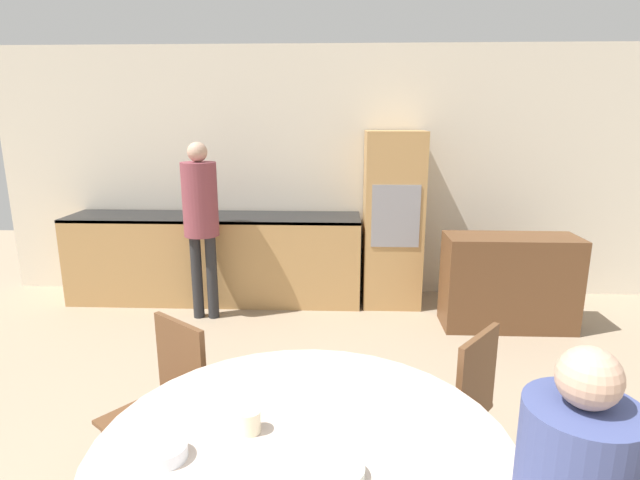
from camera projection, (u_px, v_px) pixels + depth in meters
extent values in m
cube|color=silver|center=(329.00, 174.00, 5.29)|extent=(7.03, 0.05, 2.60)
cube|color=tan|center=(216.00, 258.00, 5.21)|extent=(3.00, 0.60, 0.90)
cube|color=black|center=(214.00, 217.00, 5.11)|extent=(3.00, 0.60, 0.03)
cube|color=tan|center=(392.00, 219.00, 5.04)|extent=(0.57, 0.58, 1.76)
cube|color=gray|center=(396.00, 216.00, 4.74)|extent=(0.46, 0.01, 0.60)
cube|color=brown|center=(509.00, 282.00, 4.52)|extent=(1.16, 0.45, 0.86)
cylinder|color=beige|center=(303.00, 449.00, 1.73)|extent=(1.47, 1.47, 0.03)
cylinder|color=brown|center=(109.00, 463.00, 2.46)|extent=(0.04, 0.04, 0.44)
cylinder|color=brown|center=(165.00, 432.00, 2.70)|extent=(0.04, 0.04, 0.44)
cylinder|color=brown|center=(202.00, 457.00, 2.50)|extent=(0.04, 0.04, 0.44)
cube|color=brown|center=(152.00, 419.00, 2.43)|extent=(0.56, 0.56, 0.02)
cube|color=brown|center=(181.00, 362.00, 2.51)|extent=(0.32, 0.26, 0.44)
cylinder|color=brown|center=(425.00, 421.00, 2.80)|extent=(0.04, 0.04, 0.44)
cylinder|color=brown|center=(393.00, 448.00, 2.57)|extent=(0.04, 0.04, 0.44)
cylinder|color=brown|center=(479.00, 445.00, 2.60)|extent=(0.04, 0.04, 0.44)
cylinder|color=brown|center=(450.00, 477.00, 2.36)|extent=(0.04, 0.04, 0.44)
cube|color=brown|center=(439.00, 407.00, 2.53)|extent=(0.56, 0.56, 0.02)
cube|color=brown|center=(477.00, 378.00, 2.35)|extent=(0.26, 0.31, 0.44)
sphere|color=tan|center=(589.00, 378.00, 1.40)|extent=(0.18, 0.18, 0.18)
cylinder|color=#262628|center=(197.00, 277.00, 4.74)|extent=(0.10, 0.10, 0.81)
cylinder|color=#262628|center=(212.00, 277.00, 4.73)|extent=(0.10, 0.10, 0.81)
cylinder|color=brown|center=(200.00, 199.00, 4.56)|extent=(0.32, 0.32, 0.68)
sphere|color=tan|center=(197.00, 152.00, 4.46)|extent=(0.18, 0.18, 0.18)
cylinder|color=beige|center=(250.00, 421.00, 1.79)|extent=(0.08, 0.08, 0.08)
cylinder|color=silver|center=(339.00, 472.00, 1.57)|extent=(0.16, 0.16, 0.04)
cylinder|color=silver|center=(165.00, 452.00, 1.65)|extent=(0.15, 0.15, 0.05)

